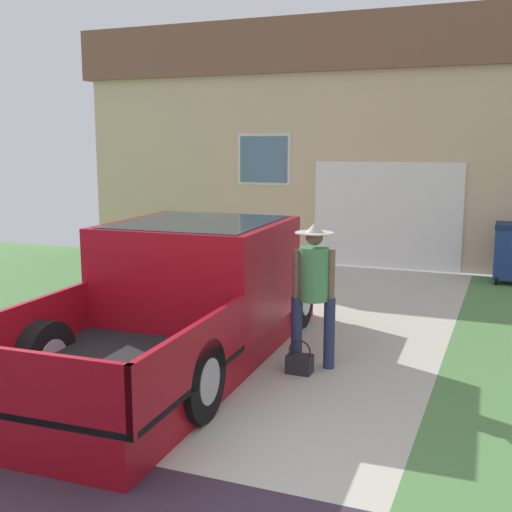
{
  "coord_description": "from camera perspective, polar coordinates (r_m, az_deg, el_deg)",
  "views": [
    {
      "loc": [
        3.28,
        -4.23,
        2.59
      ],
      "look_at": [
        0.46,
        2.85,
        1.25
      ],
      "focal_mm": 45.5,
      "sensor_mm": 36.0,
      "label": 1
    }
  ],
  "objects": [
    {
      "name": "pickup_truck",
      "position": [
        8.0,
        -5.46,
        -3.53
      ],
      "size": [
        2.29,
        5.49,
        1.64
      ],
      "rotation": [
        0.0,
        0.0,
        0.03
      ],
      "color": "maroon",
      "rests_on": "ground"
    },
    {
      "name": "person_with_hat",
      "position": [
        7.43,
        5.09,
        -2.39
      ],
      "size": [
        0.49,
        0.44,
        1.69
      ],
      "rotation": [
        0.0,
        0.0,
        3.42
      ],
      "color": "navy",
      "rests_on": "ground"
    },
    {
      "name": "handbag",
      "position": [
        7.47,
        3.85,
        -9.34
      ],
      "size": [
        0.28,
        0.2,
        0.39
      ],
      "color": "#232328",
      "rests_on": "ground"
    },
    {
      "name": "house_with_garage",
      "position": [
        16.94,
        7.79,
        10.0
      ],
      "size": [
        11.31,
        6.26,
        5.19
      ],
      "color": "#CCB28C",
      "rests_on": "ground"
    },
    {
      "name": "wheeled_trash_bin",
      "position": [
        12.93,
        21.52,
        0.42
      ],
      "size": [
        0.6,
        0.72,
        1.12
      ],
      "color": "navy",
      "rests_on": "ground"
    }
  ]
}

